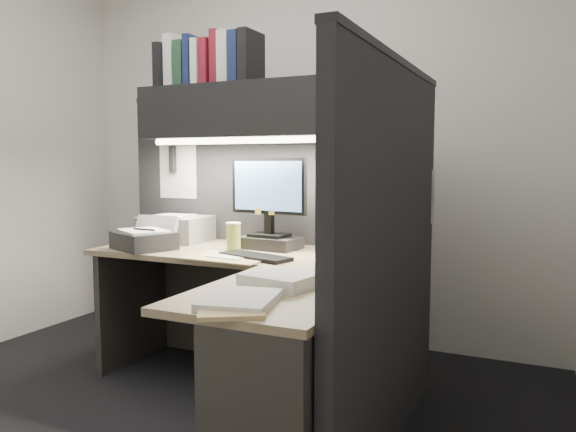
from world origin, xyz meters
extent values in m
plane|color=black|center=(0.00, 0.00, 0.00)|extent=(3.50, 3.50, 0.00)
cube|color=white|center=(0.00, 1.50, 1.35)|extent=(3.50, 0.04, 2.70)
cube|color=black|center=(0.03, 0.93, 0.80)|extent=(1.90, 0.06, 1.60)
cube|color=black|center=(0.98, 0.18, 0.80)|extent=(0.06, 1.50, 1.60)
cube|color=#847254|center=(0.10, 0.56, 0.71)|extent=(1.70, 0.68, 0.03)
cube|color=#847254|center=(0.65, -0.21, 0.71)|extent=(0.60, 0.85, 0.03)
cube|color=#2D2B28|center=(0.10, 0.86, 0.35)|extent=(1.61, 0.02, 0.70)
cube|color=#2D2B28|center=(-0.70, 0.56, 0.35)|extent=(0.04, 0.61, 0.70)
cube|color=#2D2B28|center=(0.75, -0.43, 0.35)|extent=(0.38, 0.40, 0.70)
cube|color=black|center=(0.12, 0.75, 1.50)|extent=(1.55, 0.34, 0.30)
cylinder|color=white|center=(0.12, 0.61, 1.33)|extent=(1.32, 0.04, 0.04)
cube|color=black|center=(0.16, 0.69, 0.76)|extent=(0.36, 0.24, 0.07)
cube|color=black|center=(0.16, 0.69, 0.87)|extent=(0.05, 0.04, 0.11)
cube|color=black|center=(0.16, 0.69, 1.08)|extent=(0.47, 0.08, 0.31)
cube|color=#6393D9|center=(0.16, 0.67, 1.08)|extent=(0.43, 0.05, 0.27)
cube|color=black|center=(0.24, 0.37, 0.74)|extent=(0.42, 0.24, 0.02)
cube|color=navy|center=(0.70, 0.48, 0.73)|extent=(0.21, 0.20, 0.00)
ellipsoid|color=black|center=(0.68, 0.49, 0.75)|extent=(0.07, 0.10, 0.04)
cube|color=beige|center=(0.68, 0.67, 0.77)|extent=(0.24, 0.25, 0.09)
cylinder|color=#BBCC51|center=(0.02, 0.55, 0.80)|extent=(0.08, 0.08, 0.14)
cube|color=gray|center=(-0.49, 0.72, 0.81)|extent=(0.40, 0.34, 0.15)
cube|color=black|center=(-0.46, 0.38, 0.78)|extent=(0.40, 0.37, 0.10)
cube|color=tan|center=(0.12, 0.32, 0.73)|extent=(0.44, 0.30, 0.01)
cube|color=white|center=(0.63, -0.14, 0.76)|extent=(0.30, 0.27, 0.05)
cube|color=white|center=(0.63, -0.45, 0.74)|extent=(0.29, 0.33, 0.03)
cube|color=tan|center=(0.64, -0.53, 0.74)|extent=(0.32, 0.34, 0.02)
cube|color=black|center=(-0.55, 0.74, 1.78)|extent=(0.05, 0.22, 0.26)
cube|color=white|center=(-0.49, 0.77, 1.80)|extent=(0.06, 0.22, 0.31)
cube|color=#224531|center=(-0.42, 0.77, 1.78)|extent=(0.06, 0.22, 0.27)
cube|color=#15224C|center=(-0.35, 0.74, 1.79)|extent=(0.05, 0.22, 0.29)
cube|color=white|center=(-0.29, 0.74, 1.78)|extent=(0.05, 0.22, 0.26)
cube|color=maroon|center=(-0.24, 0.75, 1.78)|extent=(0.05, 0.22, 0.26)
cube|color=maroon|center=(-0.18, 0.77, 1.80)|extent=(0.05, 0.22, 0.31)
cube|color=white|center=(-0.12, 0.77, 1.80)|extent=(0.07, 0.22, 0.30)
cube|color=#15224C|center=(-0.04, 0.74, 1.79)|extent=(0.06, 0.22, 0.28)
cube|color=black|center=(0.03, 0.73, 1.79)|extent=(0.06, 0.22, 0.29)
cube|color=white|center=(0.70, 0.90, 1.05)|extent=(0.21, 0.00, 0.28)
cube|color=white|center=(0.92, 0.90, 1.03)|extent=(0.21, 0.00, 0.28)
cube|color=white|center=(-0.60, 0.90, 1.15)|extent=(0.28, 0.00, 0.34)
cube|color=black|center=(0.95, 0.04, 1.02)|extent=(0.00, 0.18, 0.22)
cube|color=white|center=(0.95, -0.31, 0.95)|extent=(0.00, 0.21, 0.28)
camera|label=1|loc=(1.56, -2.08, 1.21)|focal=35.00mm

